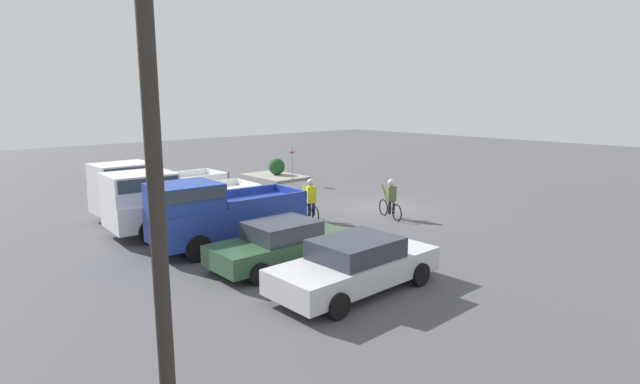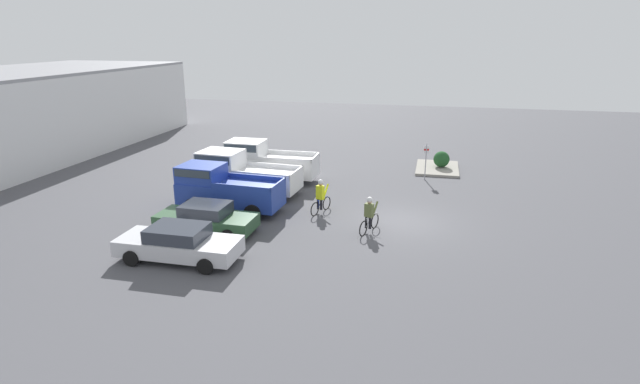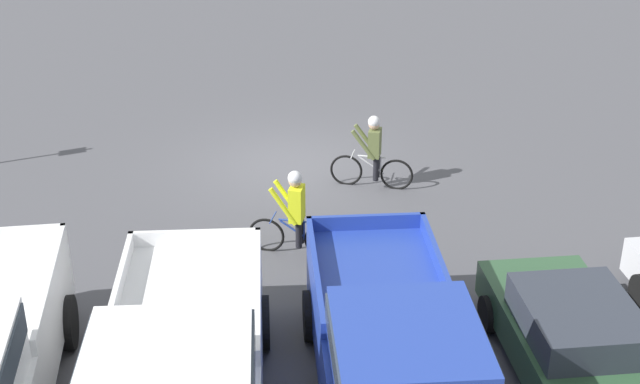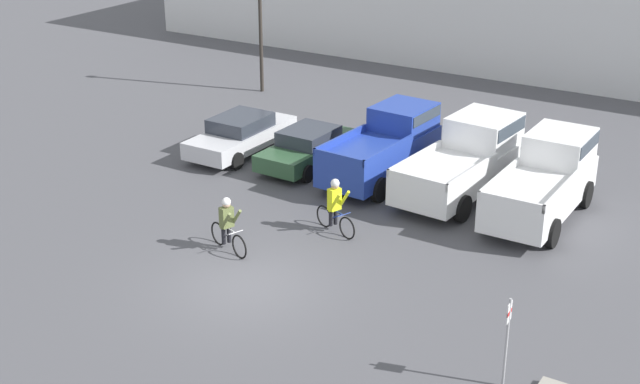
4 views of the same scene
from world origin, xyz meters
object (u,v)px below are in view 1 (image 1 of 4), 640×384
(sedan_1, at_px, (282,243))
(lamppost, at_px, (157,207))
(fire_lane_sign, at_px, (292,162))
(pickup_truck_0, at_px, (218,213))
(pickup_truck_1, at_px, (171,200))
(sedan_0, at_px, (356,265))
(cyclist_1, at_px, (391,198))
(shrub, at_px, (277,167))
(cyclist_0, at_px, (311,199))
(pickup_truck_2, at_px, (151,188))

(sedan_1, height_order, lamppost, lamppost)
(sedan_1, relative_size, fire_lane_sign, 2.03)
(pickup_truck_0, bearing_deg, pickup_truck_1, 5.33)
(sedan_0, height_order, cyclist_1, cyclist_1)
(cyclist_1, bearing_deg, pickup_truck_1, 62.33)
(fire_lane_sign, height_order, shrub, fire_lane_sign)
(pickup_truck_1, distance_m, cyclist_0, 5.38)
(sedan_1, height_order, pickup_truck_2, pickup_truck_2)
(cyclist_0, xyz_separation_m, lamppost, (-10.27, 10.92, 2.96))
(cyclist_0, bearing_deg, pickup_truck_2, 43.27)
(sedan_1, distance_m, pickup_truck_1, 5.71)
(lamppost, bearing_deg, pickup_truck_2, -23.05)
(pickup_truck_1, height_order, lamppost, lamppost)
(cyclist_1, distance_m, fire_lane_sign, 9.24)
(sedan_1, bearing_deg, shrub, -36.86)
(fire_lane_sign, xyz_separation_m, shrub, (2.69, -0.95, -0.65))
(sedan_1, distance_m, pickup_truck_0, 2.90)
(pickup_truck_2, xyz_separation_m, lamppost, (-15.07, 6.41, 2.63))
(cyclist_0, height_order, fire_lane_sign, fire_lane_sign)
(cyclist_1, height_order, fire_lane_sign, fire_lane_sign)
(shrub, bearing_deg, pickup_truck_2, 115.70)
(sedan_1, xyz_separation_m, pickup_truck_1, (5.64, 0.69, 0.52))
(pickup_truck_0, bearing_deg, fire_lane_sign, -50.49)
(lamppost, bearing_deg, pickup_truck_1, -25.83)
(fire_lane_sign, distance_m, shrub, 2.92)
(pickup_truck_2, bearing_deg, lamppost, 156.95)
(pickup_truck_1, distance_m, cyclist_1, 8.58)
(cyclist_1, height_order, shrub, cyclist_1)
(sedan_0, height_order, sedan_1, sedan_0)
(sedan_1, bearing_deg, lamppost, 135.07)
(pickup_truck_2, distance_m, cyclist_1, 9.82)
(sedan_0, distance_m, fire_lane_sign, 16.11)
(cyclist_0, distance_m, lamppost, 15.28)
(shrub, bearing_deg, sedan_0, 148.69)
(pickup_truck_0, height_order, lamppost, lamppost)
(pickup_truck_2, height_order, cyclist_0, pickup_truck_2)
(pickup_truck_2, xyz_separation_m, cyclist_1, (-6.74, -7.14, -0.37))
(pickup_truck_1, bearing_deg, cyclist_0, -112.30)
(pickup_truck_0, bearing_deg, lamppost, 146.75)
(sedan_0, bearing_deg, cyclist_0, -32.57)
(pickup_truck_1, distance_m, pickup_truck_2, 2.80)
(cyclist_0, bearing_deg, cyclist_1, -126.52)
(sedan_0, relative_size, shrub, 4.60)
(pickup_truck_1, height_order, pickup_truck_2, pickup_truck_2)
(pickup_truck_0, distance_m, cyclist_0, 4.78)
(pickup_truck_2, distance_m, cyclist_0, 6.59)
(pickup_truck_2, distance_m, lamppost, 16.58)
(cyclist_1, bearing_deg, shrub, -14.85)
(sedan_1, xyz_separation_m, fire_lane_sign, (10.64, -9.04, 0.64))
(sedan_1, relative_size, pickup_truck_0, 0.85)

